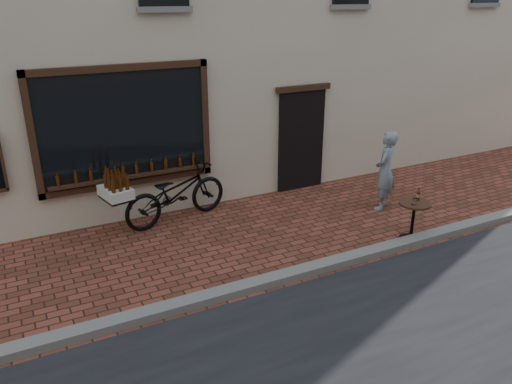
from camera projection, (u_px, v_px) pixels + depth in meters
name	position (u px, v px, depth m)	size (l,w,h in m)	color
ground	(312.00, 280.00, 7.68)	(90.00, 90.00, 0.00)	#53291A
kerb	(305.00, 271.00, 7.83)	(90.00, 0.25, 0.12)	slate
cargo_bicycle	(174.00, 193.00, 9.49)	(2.57, 1.21, 1.21)	black
bistro_table	(414.00, 213.00, 8.76)	(0.56, 0.56, 0.97)	black
pedestrian	(385.00, 171.00, 9.98)	(0.59, 0.39, 1.62)	gray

